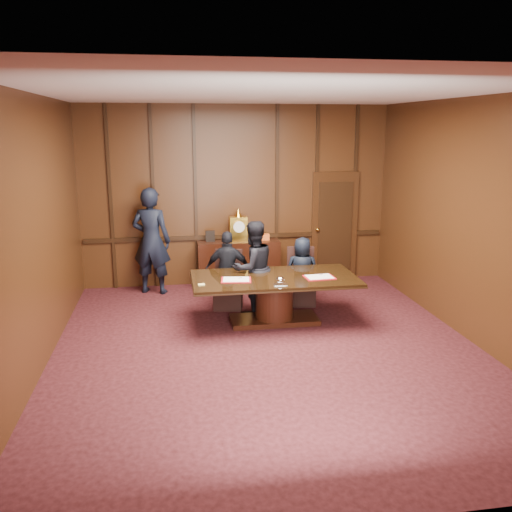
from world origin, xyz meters
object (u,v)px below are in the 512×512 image
Objects in this scene: signatory_right at (302,271)px; witness_right at (253,268)px; sideboard at (239,262)px; conference_table at (274,292)px; signatory_left at (228,270)px; witness_left at (151,241)px.

witness_right reaches higher than signatory_right.
conference_table is (0.29, -2.16, 0.02)m from sideboard.
conference_table is 1.66× the size of witness_right.
signatory_right is 0.98m from witness_right.
signatory_left is 1.77m from witness_left.
witness_left is (-2.61, 1.15, 0.39)m from signatory_right.
witness_left reaches higher than witness_right.
witness_left is (-1.31, 1.15, 0.32)m from signatory_left.
sideboard is 1.01× the size of witness_right.
signatory_right is (0.65, 0.80, 0.10)m from conference_table.
witness_right reaches higher than sideboard.
witness_right is (-0.27, 0.49, 0.28)m from conference_table.
signatory_right is at bearing 50.91° from conference_table.
witness_left is at bearing -63.69° from witness_right.
witness_right is (1.69, -1.46, -0.21)m from witness_left.
witness_right reaches higher than signatory_left.
signatory_left is at bearing 14.81° from signatory_right.
sideboard is at bearing -111.92° from witness_right.
sideboard is at bearing -91.92° from signatory_left.
signatory_left is 1.30m from signatory_right.
witness_right is at bearing -88.99° from sideboard.
sideboard is at bearing -40.39° from signatory_right.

